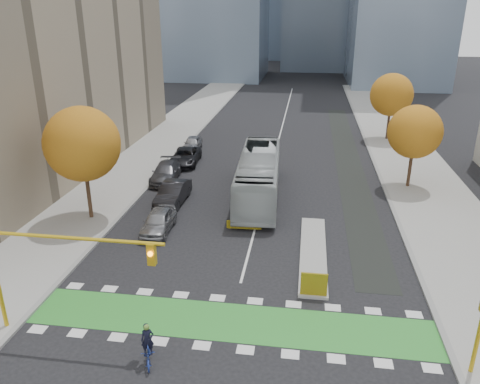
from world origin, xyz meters
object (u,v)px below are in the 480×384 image
(hazard_board, at_px, (314,284))
(tree_west, at_px, (82,144))
(tree_east_near, at_px, (415,132))
(traffic_signal_west, at_px, (45,258))
(bus, at_px, (259,176))
(parked_car_d, at_px, (185,156))
(tree_east_far, at_px, (392,95))
(parked_car_c, at_px, (166,172))
(parked_car_e, at_px, (192,143))
(parked_car_a, at_px, (158,221))
(cyclist, at_px, (148,350))
(parked_car_b, at_px, (173,193))

(hazard_board, distance_m, tree_west, 18.44)
(tree_east_near, height_order, traffic_signal_west, tree_east_near)
(bus, distance_m, parked_car_d, 11.25)
(tree_east_far, bearing_deg, tree_east_near, -91.79)
(tree_east_near, xyz_separation_m, parked_car_c, (-21.00, -1.31, -4.09))
(parked_car_e, bearing_deg, parked_car_a, -85.33)
(tree_west, xyz_separation_m, cyclist, (8.99, -13.77, -4.97))
(tree_east_far, bearing_deg, tree_west, -133.30)
(parked_car_c, xyz_separation_m, parked_car_d, (0.52, 5.00, -0.02))
(tree_east_far, xyz_separation_m, parked_car_d, (-20.98, -12.31, -4.49))
(tree_west, bearing_deg, parked_car_c, 70.96)
(traffic_signal_west, height_order, parked_car_d, traffic_signal_west)
(hazard_board, relative_size, tree_east_near, 0.20)
(parked_car_a, xyz_separation_m, parked_car_c, (-2.50, 10.00, 0.02))
(tree_east_near, xyz_separation_m, parked_car_d, (-20.48, 3.69, -4.11))
(tree_east_near, height_order, parked_car_c, tree_east_near)
(tree_west, xyz_separation_m, parked_car_c, (3.00, 8.69, -4.84))
(hazard_board, height_order, tree_west, tree_west)
(traffic_signal_west, distance_m, parked_car_e, 31.40)
(tree_west, xyz_separation_m, parked_car_a, (5.50, -1.31, -4.86))
(tree_east_far, relative_size, parked_car_e, 1.82)
(tree_east_far, height_order, parked_car_d, tree_east_far)
(parked_car_a, height_order, parked_car_c, parked_car_c)
(parked_car_c, bearing_deg, bus, -23.14)
(tree_east_near, distance_m, cyclist, 28.42)
(tree_east_near, xyz_separation_m, parked_car_a, (-18.50, -11.31, -4.11))
(tree_east_far, bearing_deg, traffic_signal_west, -117.95)
(hazard_board, height_order, parked_car_d, parked_car_d)
(tree_east_far, distance_m, bus, 24.10)
(tree_west, height_order, bus, tree_west)
(parked_car_d, bearing_deg, parked_car_c, -99.30)
(hazard_board, bearing_deg, tree_east_near, 65.80)
(hazard_board, xyz_separation_m, tree_west, (-16.00, 7.80, 4.82))
(hazard_board, relative_size, parked_car_c, 0.26)
(tree_west, distance_m, bus, 13.56)
(tree_east_near, bearing_deg, cyclist, -122.27)
(hazard_board, distance_m, cyclist, 9.21)
(tree_east_far, distance_m, traffic_signal_west, 43.61)
(tree_west, distance_m, tree_east_far, 35.73)
(hazard_board, height_order, tree_east_far, tree_east_far)
(tree_east_far, xyz_separation_m, parked_car_c, (-21.50, -17.31, -4.46))
(tree_west, height_order, tree_east_near, tree_west)
(tree_east_far, height_order, bus, tree_east_far)
(tree_west, bearing_deg, cyclist, -56.85)
(parked_car_a, bearing_deg, tree_east_far, 53.60)
(tree_east_near, relative_size, parked_car_b, 1.40)
(parked_car_b, bearing_deg, parked_car_e, 99.52)
(tree_east_near, bearing_deg, tree_west, -157.38)
(tree_east_near, relative_size, parked_car_e, 1.69)
(cyclist, bearing_deg, tree_west, 104.65)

